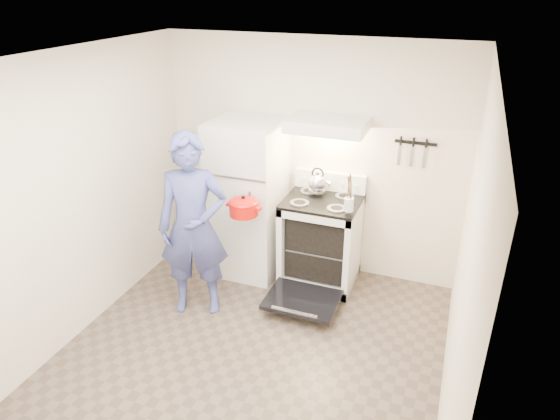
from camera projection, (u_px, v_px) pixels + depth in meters
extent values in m
plane|color=brown|center=(244.00, 363.00, 4.27)|extent=(3.60, 3.60, 0.00)
cube|color=beige|center=(311.00, 159.00, 5.26)|extent=(3.20, 0.02, 2.50)
cube|color=silver|center=(248.00, 198.00, 5.32)|extent=(0.70, 0.70, 1.70)
cube|color=silver|center=(321.00, 242.00, 5.25)|extent=(0.76, 0.65, 0.92)
cube|color=black|center=(322.00, 201.00, 5.05)|extent=(0.76, 0.65, 0.03)
cube|color=silver|center=(330.00, 181.00, 5.24)|extent=(0.76, 0.07, 0.20)
cube|color=black|center=(302.00, 300.00, 4.89)|extent=(0.70, 0.54, 0.04)
cube|color=slate|center=(321.00, 244.00, 5.26)|extent=(0.60, 0.52, 0.01)
cube|color=silver|center=(327.00, 125.00, 4.78)|extent=(0.76, 0.50, 0.12)
cube|color=black|center=(416.00, 143.00, 4.79)|extent=(0.40, 0.02, 0.03)
cylinder|color=#916949|center=(322.00, 245.00, 5.20)|extent=(0.34, 0.34, 0.02)
cylinder|color=silver|center=(349.00, 204.00, 4.71)|extent=(0.11, 0.11, 0.13)
imported|color=navy|center=(193.00, 227.00, 4.62)|extent=(0.76, 0.63, 1.79)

